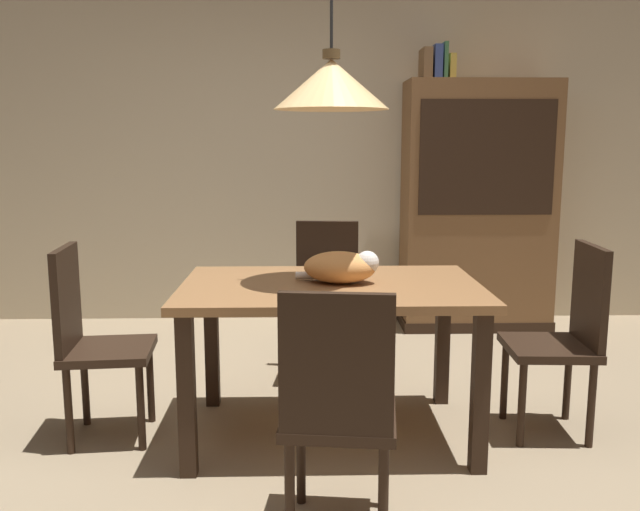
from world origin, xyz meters
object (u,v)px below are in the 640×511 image
book_blue_wide (436,63)px  book_brown_thick (426,64)px  chair_near_front (338,404)px  pendant_lamp (331,84)px  book_yellow_short (451,67)px  chair_far_back (326,292)px  hutch_bookcase (477,211)px  dining_table (331,305)px  book_green_slim (444,62)px  cat_sleeping (342,267)px  chair_left_side (91,335)px  chair_right_side (566,331)px

book_blue_wide → book_brown_thick: bearing=180.0°
chair_near_front → pendant_lamp: 1.45m
book_brown_thick → book_blue_wide: book_blue_wide is taller
book_blue_wide → book_yellow_short: (0.11, 0.00, -0.03)m
chair_near_front → chair_far_back: bearing=89.4°
chair_near_front → hutch_bookcase: bearing=66.9°
dining_table → chair_far_back: size_ratio=1.51×
book_brown_thick → book_green_slim: size_ratio=0.92×
book_blue_wide → chair_near_front: bearing=-106.9°
book_green_slim → book_yellow_short: 0.06m
hutch_bookcase → book_yellow_short: size_ratio=9.25×
dining_table → hutch_bookcase: bearing=58.4°
chair_near_front → book_blue_wide: bearing=73.1°
chair_near_front → book_yellow_short: book_yellow_short is taller
dining_table → chair_far_back: bearing=89.5°
cat_sleeping → book_blue_wide: (0.78, 1.90, 1.14)m
book_yellow_short → book_blue_wide: bearing=180.0°
dining_table → chair_left_side: (-1.13, -0.01, -0.14)m
dining_table → book_brown_thick: size_ratio=5.83×
book_green_slim → pendant_lamp: bearing=-115.0°
chair_left_side → book_brown_thick: (1.89, 1.92, 1.45)m
book_yellow_short → chair_left_side: bearing=-137.1°
chair_left_side → cat_sleeping: chair_left_side is taller
chair_right_side → hutch_bookcase: 1.96m
chair_right_side → book_yellow_short: bearing=95.4°
cat_sleeping → chair_far_back: bearing=93.1°
cat_sleeping → pendant_lamp: bearing=-165.0°
hutch_bookcase → book_yellow_short: 1.08m
chair_far_back → cat_sleeping: 0.92m
chair_right_side → chair_far_back: size_ratio=1.00×
chair_left_side → book_brown_thick: bearing=45.5°
pendant_lamp → book_blue_wide: pendant_lamp is taller
chair_right_side → book_yellow_short: (-0.18, 1.92, 1.43)m
book_brown_thick → chair_near_front: bearing=-105.4°
chair_near_front → book_brown_thick: bearing=74.6°
dining_table → cat_sleeping: cat_sleeping is taller
chair_near_front → hutch_bookcase: size_ratio=0.50×
chair_near_front → book_yellow_short: (0.95, 2.79, 1.43)m
chair_far_back → pendant_lamp: size_ratio=0.72×
dining_table → chair_left_side: 1.14m
chair_near_front → cat_sleeping: 0.95m
chair_left_side → book_blue_wide: book_blue_wide is taller
book_green_slim → hutch_bookcase: bearing=-0.3°
cat_sleeping → book_yellow_short: bearing=64.9°
cat_sleeping → chair_right_side: bearing=-1.0°
book_yellow_short → chair_near_front: bearing=-108.9°
chair_far_back → book_green_slim: (0.89, 1.04, 1.47)m
book_green_slim → chair_left_side: bearing=-136.4°
chair_right_side → book_blue_wide: 2.43m
chair_right_side → chair_left_side: same height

